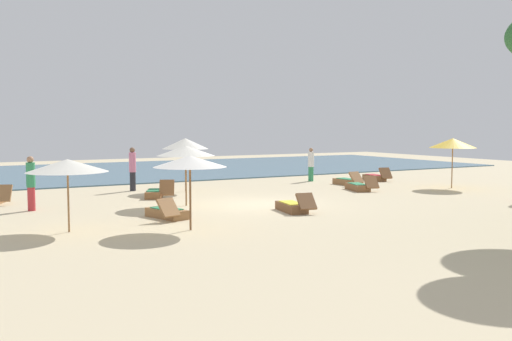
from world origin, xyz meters
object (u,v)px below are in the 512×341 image
object	(u,v)px
lounger_1	(375,177)
lounger_4	(348,181)
umbrella_0	(186,151)
lounger_3	(293,207)
lounger_0	(167,213)
umbrella_1	(453,143)
umbrella_3	(185,144)
umbrella_2	(67,166)
person_3	(133,168)
umbrella_4	(190,161)
lounger_2	(359,187)
lounger_5	(156,193)
person_1	(31,183)
person_0	(311,164)

from	to	relation	value
lounger_1	lounger_4	distance (m)	2.81
umbrella_0	lounger_1	bearing A→B (deg)	17.45
umbrella_0	lounger_3	size ratio (longest dim) A/B	1.20
lounger_0	umbrella_1	bearing A→B (deg)	6.72
umbrella_3	umbrella_2	bearing A→B (deg)	-130.91
umbrella_0	umbrella_3	size ratio (longest dim) A/B	0.93
lounger_0	person_3	xyz separation A→B (m)	(1.25, 7.68, 0.81)
umbrella_4	lounger_3	world-z (taller)	umbrella_4
lounger_2	lounger_5	bearing A→B (deg)	166.80
lounger_2	lounger_5	world-z (taller)	lounger_5
umbrella_2	person_3	world-z (taller)	umbrella_2
umbrella_1	lounger_2	xyz separation A→B (m)	(-4.36, 1.27, -1.88)
umbrella_1	lounger_1	world-z (taller)	umbrella_1
umbrella_3	lounger_2	bearing A→B (deg)	-26.86
lounger_0	umbrella_2	bearing A→B (deg)	-164.29
lounger_2	lounger_1	bearing A→B (deg)	40.52
lounger_2	lounger_4	distance (m)	2.29
umbrella_3	lounger_3	bearing A→B (deg)	-82.77
umbrella_2	lounger_3	bearing A→B (deg)	0.65
lounger_5	person_3	bearing A→B (deg)	92.17
umbrella_0	umbrella_2	size ratio (longest dim) A/B	1.00
umbrella_4	lounger_4	bearing A→B (deg)	32.93
umbrella_2	lounger_4	distance (m)	15.33
person_1	person_0	bearing A→B (deg)	15.12
umbrella_1	umbrella_0	bearing A→B (deg)	177.33
lounger_1	person_3	world-z (taller)	person_3
lounger_1	lounger_3	world-z (taller)	lounger_1
lounger_4	person_3	size ratio (longest dim) A/B	0.90
lounger_2	person_1	xyz separation A→B (m)	(-13.39, 0.72, 0.77)
person_1	person_3	xyz separation A→B (m)	(4.68, 4.00, 0.04)
lounger_3	person_0	size ratio (longest dim) A/B	1.04
lounger_1	lounger_0	bearing A→B (deg)	-155.96
umbrella_0	lounger_1	world-z (taller)	umbrella_0
umbrella_3	person_1	world-z (taller)	umbrella_3
umbrella_2	lounger_1	bearing A→B (deg)	22.57
umbrella_4	umbrella_2	bearing A→B (deg)	156.23
lounger_3	lounger_5	size ratio (longest dim) A/B	1.03
lounger_4	person_0	size ratio (longest dim) A/B	1.00
lounger_3	umbrella_2	bearing A→B (deg)	-179.35
lounger_1	person_1	world-z (taller)	person_1
umbrella_2	umbrella_4	bearing A→B (deg)	-23.77
umbrella_2	lounger_5	xyz separation A→B (m)	(4.44, 5.84, -1.61)
umbrella_4	person_1	distance (m)	6.79
umbrella_2	lounger_2	size ratio (longest dim) A/B	1.20
umbrella_0	lounger_2	bearing A→B (deg)	4.62
lounger_1	lounger_2	world-z (taller)	lounger_1
lounger_1	lounger_4	xyz separation A→B (m)	(-2.60, -1.05, -0.00)
umbrella_0	umbrella_4	world-z (taller)	umbrella_0
umbrella_2	umbrella_3	bearing A→B (deg)	49.09
umbrella_1	lounger_3	world-z (taller)	umbrella_1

